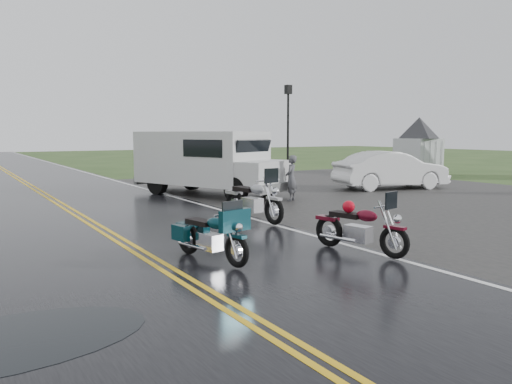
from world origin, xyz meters
The scene contains 11 objects.
ground centered at (0.00, 0.00, 0.00)m, with size 120.00×120.00×0.00m, color #2D471E.
road centered at (0.00, 10.00, 0.02)m, with size 8.00×100.00×0.04m, color black.
parking_pad centered at (11.00, 5.00, 0.01)m, with size 14.00×24.00×0.03m, color black.
visitor_center centered at (20.00, 12.00, 2.40)m, with size 16.00×10.00×4.80m, color #A8AAAD, non-canonical shape.
motorcycle_red centered at (3.70, -1.25, 0.60)m, with size 0.73×2.02×1.19m, color #520919, non-canonical shape.
motorcycle_teal centered at (1.01, -0.27, 0.57)m, with size 0.70×1.92×1.13m, color #042931, non-canonical shape.
motorcycle_silver centered at (3.72, 2.64, 0.69)m, with size 0.84×2.32×1.37m, color #94959B, non-canonical shape.
van_white centered at (5.05, 6.84, 1.21)m, with size 2.31×6.16×2.42m, color silver, non-canonical shape.
person_at_van centered at (6.81, 6.18, 0.77)m, with size 0.56×0.37×1.54m, color #444549.
sedan_white centered at (12.48, 7.03, 0.77)m, with size 1.62×4.66×1.53m, color silver.
lamp_post_far_right centered at (11.93, 13.55, 2.39)m, with size 0.41×0.41×4.78m, color black, non-canonical shape.
Camera 1 is at (-3.05, -7.37, 2.31)m, focal length 35.00 mm.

